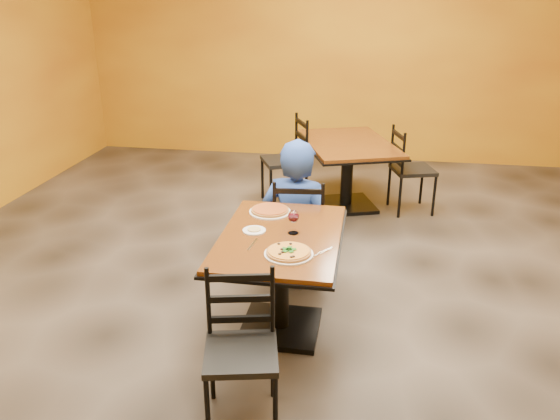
% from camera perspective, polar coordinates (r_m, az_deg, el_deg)
% --- Properties ---
extents(floor, '(7.00, 8.00, 0.01)m').
position_cam_1_polar(floor, '(4.57, 1.10, -8.59)').
color(floor, black).
rests_on(floor, ground).
extents(wall_back, '(7.00, 0.01, 3.00)m').
position_cam_1_polar(wall_back, '(7.96, 5.62, 15.85)').
color(wall_back, gold).
rests_on(wall_back, ground).
extents(table_main, '(0.83, 1.23, 0.75)m').
position_cam_1_polar(table_main, '(3.87, 0.05, -5.16)').
color(table_main, brown).
rests_on(table_main, floor).
extents(table_second, '(1.30, 1.56, 0.75)m').
position_cam_1_polar(table_second, '(6.19, 6.90, 5.23)').
color(table_second, brown).
rests_on(table_second, floor).
extents(chair_main_near, '(0.47, 0.47, 0.88)m').
position_cam_1_polar(chair_main_near, '(3.16, -3.99, -14.44)').
color(chair_main_near, black).
rests_on(chair_main_near, floor).
extents(chair_main_far, '(0.45, 0.45, 0.92)m').
position_cam_1_polar(chair_main_far, '(4.62, 1.92, -1.85)').
color(chair_main_far, black).
rests_on(chair_main_far, floor).
extents(chair_second_left, '(0.59, 0.59, 0.99)m').
position_cam_1_polar(chair_second_left, '(6.28, 0.40, 4.99)').
color(chair_second_left, black).
rests_on(chair_second_left, floor).
extents(chair_second_right, '(0.52, 0.52, 0.93)m').
position_cam_1_polar(chair_second_right, '(6.23, 13.38, 3.96)').
color(chair_second_right, black).
rests_on(chair_second_right, floor).
extents(diner, '(0.67, 0.50, 1.21)m').
position_cam_1_polar(diner, '(4.56, 1.69, -0.12)').
color(diner, '#1A3D93').
rests_on(diner, floor).
extents(plate_main, '(0.31, 0.31, 0.01)m').
position_cam_1_polar(plate_main, '(3.51, 0.90, -4.51)').
color(plate_main, white).
rests_on(plate_main, table_main).
extents(pizza_main, '(0.28, 0.28, 0.02)m').
position_cam_1_polar(pizza_main, '(3.50, 0.90, -4.27)').
color(pizza_main, '#9C3B0B').
rests_on(pizza_main, plate_main).
extents(plate_far, '(0.31, 0.31, 0.01)m').
position_cam_1_polar(plate_far, '(4.15, -1.03, -0.18)').
color(plate_far, white).
rests_on(plate_far, table_main).
extents(pizza_far, '(0.28, 0.28, 0.02)m').
position_cam_1_polar(pizza_far, '(4.15, -1.03, 0.03)').
color(pizza_far, '#B96323').
rests_on(pizza_far, plate_far).
extents(side_plate, '(0.16, 0.16, 0.01)m').
position_cam_1_polar(side_plate, '(3.84, -2.65, -2.10)').
color(side_plate, white).
rests_on(side_plate, table_main).
extents(dip, '(0.09, 0.09, 0.01)m').
position_cam_1_polar(dip, '(3.84, -2.65, -1.97)').
color(dip, tan).
rests_on(dip, side_plate).
extents(wine_glass, '(0.08, 0.08, 0.18)m').
position_cam_1_polar(wine_glass, '(3.77, 1.37, -1.13)').
color(wine_glass, white).
rests_on(wine_glass, table_main).
extents(fork, '(0.04, 0.19, 0.00)m').
position_cam_1_polar(fork, '(3.65, -2.81, -3.51)').
color(fork, silver).
rests_on(fork, table_main).
extents(knife, '(0.13, 0.18, 0.00)m').
position_cam_1_polar(knife, '(3.54, 4.26, -4.33)').
color(knife, silver).
rests_on(knife, table_main).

